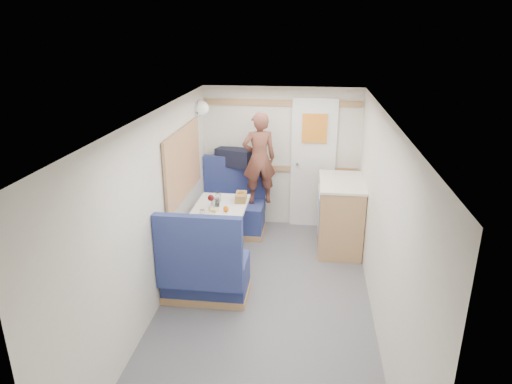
# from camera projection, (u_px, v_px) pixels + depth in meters

# --- Properties ---
(floor) EXTENTS (4.50, 4.50, 0.00)m
(floor) POSITION_uv_depth(u_px,v_px,m) (264.00, 309.00, 4.72)
(floor) COLOR #515156
(floor) RESTS_ON ground
(ceiling) EXTENTS (4.50, 4.50, 0.00)m
(ceiling) POSITION_uv_depth(u_px,v_px,m) (266.00, 117.00, 4.04)
(ceiling) COLOR silver
(ceiling) RESTS_ON wall_back
(wall_back) EXTENTS (2.20, 0.02, 2.00)m
(wall_back) POSITION_uv_depth(u_px,v_px,m) (281.00, 158.00, 6.48)
(wall_back) COLOR silver
(wall_back) RESTS_ON floor
(wall_left) EXTENTS (0.02, 4.50, 2.00)m
(wall_left) POSITION_uv_depth(u_px,v_px,m) (155.00, 215.00, 4.51)
(wall_left) COLOR silver
(wall_left) RESTS_ON floor
(wall_right) EXTENTS (0.02, 4.50, 2.00)m
(wall_right) POSITION_uv_depth(u_px,v_px,m) (382.00, 226.00, 4.25)
(wall_right) COLOR silver
(wall_right) RESTS_ON floor
(oak_trim_low) EXTENTS (2.15, 0.02, 0.08)m
(oak_trim_low) POSITION_uv_depth(u_px,v_px,m) (281.00, 168.00, 6.51)
(oak_trim_low) COLOR #A36F49
(oak_trim_low) RESTS_ON wall_back
(oak_trim_high) EXTENTS (2.15, 0.02, 0.08)m
(oak_trim_high) POSITION_uv_depth(u_px,v_px,m) (282.00, 103.00, 6.20)
(oak_trim_high) COLOR #A36F49
(oak_trim_high) RESTS_ON wall_back
(side_window) EXTENTS (0.04, 1.30, 0.72)m
(side_window) POSITION_uv_depth(u_px,v_px,m) (183.00, 163.00, 5.35)
(side_window) COLOR gray
(side_window) RESTS_ON wall_left
(rear_door) EXTENTS (0.62, 0.12, 1.86)m
(rear_door) POSITION_uv_depth(u_px,v_px,m) (313.00, 162.00, 6.41)
(rear_door) COLOR white
(rear_door) RESTS_ON wall_back
(dinette_table) EXTENTS (0.62, 0.92, 0.72)m
(dinette_table) POSITION_uv_depth(u_px,v_px,m) (220.00, 218.00, 5.54)
(dinette_table) COLOR white
(dinette_table) RESTS_ON floor
(bench_far) EXTENTS (0.90, 0.59, 1.05)m
(bench_far) POSITION_uv_depth(u_px,v_px,m) (233.00, 212.00, 6.43)
(bench_far) COLOR navy
(bench_far) RESTS_ON floor
(bench_near) EXTENTS (0.90, 0.59, 1.05)m
(bench_near) POSITION_uv_depth(u_px,v_px,m) (205.00, 273.00, 4.82)
(bench_near) COLOR navy
(bench_near) RESTS_ON floor
(ledge) EXTENTS (0.90, 0.14, 0.04)m
(ledge) POSITION_uv_depth(u_px,v_px,m) (235.00, 167.00, 6.47)
(ledge) COLOR #A36F49
(ledge) RESTS_ON bench_far
(dome_light) EXTENTS (0.20, 0.20, 0.20)m
(dome_light) POSITION_uv_depth(u_px,v_px,m) (201.00, 108.00, 5.97)
(dome_light) COLOR white
(dome_light) RESTS_ON wall_left
(galley_counter) EXTENTS (0.57, 0.92, 0.92)m
(galley_counter) POSITION_uv_depth(u_px,v_px,m) (340.00, 214.00, 5.91)
(galley_counter) COLOR #A36F49
(galley_counter) RESTS_ON floor
(person) EXTENTS (0.53, 0.43, 1.26)m
(person) POSITION_uv_depth(u_px,v_px,m) (259.00, 159.00, 6.15)
(person) COLOR brown
(person) RESTS_ON bench_far
(duffel_bag) EXTENTS (0.57, 0.40, 0.25)m
(duffel_bag) POSITION_uv_depth(u_px,v_px,m) (235.00, 157.00, 6.43)
(duffel_bag) COLOR black
(duffel_bag) RESTS_ON ledge
(tray) EXTENTS (0.29, 0.35, 0.02)m
(tray) POSITION_uv_depth(u_px,v_px,m) (219.00, 212.00, 5.29)
(tray) COLOR white
(tray) RESTS_ON dinette_table
(orange_fruit) EXTENTS (0.07, 0.07, 0.07)m
(orange_fruit) POSITION_uv_depth(u_px,v_px,m) (226.00, 209.00, 5.27)
(orange_fruit) COLOR orange
(orange_fruit) RESTS_ON tray
(cheese_block) EXTENTS (0.11, 0.09, 0.03)m
(cheese_block) POSITION_uv_depth(u_px,v_px,m) (214.00, 210.00, 5.28)
(cheese_block) COLOR #F2E78C
(cheese_block) RESTS_ON tray
(wine_glass) EXTENTS (0.08, 0.08, 0.17)m
(wine_glass) POSITION_uv_depth(u_px,v_px,m) (211.00, 198.00, 5.39)
(wine_glass) COLOR white
(wine_glass) RESTS_ON dinette_table
(tumbler_left) EXTENTS (0.06, 0.06, 0.10)m
(tumbler_left) POSITION_uv_depth(u_px,v_px,m) (202.00, 214.00, 5.13)
(tumbler_left) COLOR silver
(tumbler_left) RESTS_ON dinette_table
(tumbler_mid) EXTENTS (0.07, 0.07, 0.11)m
(tumbler_mid) POSITION_uv_depth(u_px,v_px,m) (218.00, 197.00, 5.64)
(tumbler_mid) COLOR silver
(tumbler_mid) RESTS_ON dinette_table
(tumbler_right) EXTENTS (0.07, 0.07, 0.12)m
(tumbler_right) POSITION_uv_depth(u_px,v_px,m) (217.00, 203.00, 5.43)
(tumbler_right) COLOR white
(tumbler_right) RESTS_ON dinette_table
(beer_glass) EXTENTS (0.07, 0.07, 0.11)m
(beer_glass) POSITION_uv_depth(u_px,v_px,m) (241.00, 197.00, 5.64)
(beer_glass) COLOR #8F5914
(beer_glass) RESTS_ON dinette_table
(pepper_grinder) EXTENTS (0.04, 0.04, 0.10)m
(pepper_grinder) POSITION_uv_depth(u_px,v_px,m) (216.00, 202.00, 5.49)
(pepper_grinder) COLOR black
(pepper_grinder) RESTS_ON dinette_table
(salt_grinder) EXTENTS (0.03, 0.03, 0.08)m
(salt_grinder) POSITION_uv_depth(u_px,v_px,m) (212.00, 202.00, 5.52)
(salt_grinder) COLOR white
(salt_grinder) RESTS_ON dinette_table
(bread_loaf) EXTENTS (0.14, 0.24, 0.10)m
(bread_loaf) POSITION_uv_depth(u_px,v_px,m) (241.00, 197.00, 5.65)
(bread_loaf) COLOR brown
(bread_loaf) RESTS_ON dinette_table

